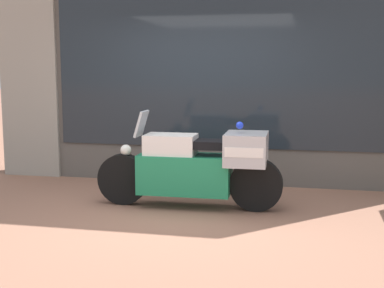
{
  "coord_description": "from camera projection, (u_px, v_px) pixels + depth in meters",
  "views": [
    {
      "loc": [
        1.52,
        -5.88,
        1.74
      ],
      "look_at": [
        0.05,
        0.91,
        0.72
      ],
      "focal_mm": 50.0,
      "sensor_mm": 36.0,
      "label": 1
    }
  ],
  "objects": [
    {
      "name": "paramedic_motorcycle",
      "position": [
        198.0,
        165.0,
        6.52
      ],
      "size": [
        2.32,
        0.62,
        1.19
      ],
      "rotation": [
        0.0,
        0.0,
        3.16
      ],
      "color": "black",
      "rests_on": "ground"
    },
    {
      "name": "window_display",
      "position": [
        231.0,
        150.0,
        8.06
      ],
      "size": [
        5.06,
        0.3,
        1.99
      ],
      "color": "slate",
      "rests_on": "ground"
    },
    {
      "name": "shop_building",
      "position": [
        176.0,
        54.0,
        8.0
      ],
      "size": [
        6.46,
        0.55,
        3.81
      ],
      "color": "#56514C",
      "rests_on": "ground"
    },
    {
      "name": "ground_plane",
      "position": [
        172.0,
        216.0,
        6.25
      ],
      "size": [
        60.0,
        60.0,
        0.0
      ],
      "primitive_type": "plane",
      "color": "#8E604C"
    }
  ]
}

